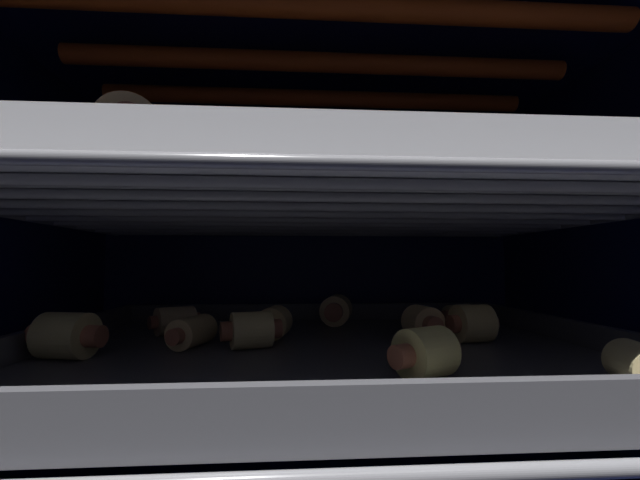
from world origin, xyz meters
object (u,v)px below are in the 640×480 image
Objects in this scene: pig_in_blanket_lower_7 at (336,310)px; pig_in_blanket_lower_10 at (459,316)px; oven_rack_lower at (322,364)px; heating_element at (322,62)px; baking_tray_upper at (322,206)px; pig_in_blanket_lower_0 at (472,323)px; pig_in_blanket_lower_8 at (251,330)px; pig_in_blanket_lower_1 at (192,331)px; pig_in_blanket_lower_6 at (425,353)px; pig_in_blanket_lower_4 at (274,323)px; pig_in_blanket_lower_5 at (423,322)px; pig_in_blanket_upper_3 at (473,189)px; pig_in_blanket_upper_0 at (280,184)px; pig_in_blanket_lower_9 at (175,321)px; pig_in_blanket_upper_5 at (272,202)px; baking_tray_lower at (322,351)px; pig_in_blanket_upper_1 at (126,185)px; pig_in_blanket_upper_7 at (125,134)px; pig_in_blanket_upper_6 at (114,191)px; pig_in_blanket_lower_3 at (67,335)px; pig_in_blanket_upper_2 at (490,157)px; pig_in_blanket_upper_4 at (513,184)px; oven_rack_upper at (322,217)px.

pig_in_blanket_lower_10 is (13.35, -2.60, -0.44)cm from pig_in_blanket_lower_7.
heating_element is at bearing -90.00° from oven_rack_lower.
pig_in_blanket_lower_0 is at bearing 5.71° from baking_tray_upper.
pig_in_blanket_lower_8 is at bearing 179.57° from baking_tray_upper.
pig_in_blanket_lower_0 is 24.32cm from pig_in_blanket_lower_1.
pig_in_blanket_lower_6 is 21.89cm from pig_in_blanket_lower_10.
pig_in_blanket_lower_4 is 0.93× the size of pig_in_blanket_lower_7.
pig_in_blanket_upper_3 is (4.65, -0.91, 12.39)cm from pig_in_blanket_lower_5.
pig_in_blanket_upper_3 reaches higher than pig_in_blanket_lower_6.
pig_in_blanket_lower_0 is at bearing 7.78° from pig_in_blanket_upper_0.
pig_in_blanket_lower_8 is at bearing 140.35° from pig_in_blanket_lower_6.
pig_in_blanket_lower_9 is 17.99cm from pig_in_blanket_upper_0.
pig_in_blanket_upper_5 is (-4.84, 11.49, 15.18)cm from oven_rack_lower.
pig_in_blanket_lower_7 is at bearing 40.31° from pig_in_blanket_lower_1.
pig_in_blanket_lower_9 reaches higher than baking_tray_lower.
pig_in_blanket_upper_7 reaches higher than pig_in_blanket_upper_1.
pig_in_blanket_lower_9 is at bearing 142.07° from pig_in_blanket_upper_0.
pig_in_blanket_upper_5 is at bearing 112.84° from baking_tray_lower.
pig_in_blanket_lower_6 is (5.55, -9.42, -22.83)cm from heating_element.
pig_in_blanket_upper_6 is (-15.47, 5.29, 0.20)cm from pig_in_blanket_upper_0.
pig_in_blanket_lower_7 is at bearing 35.27° from pig_in_blanket_lower_3.
pig_in_blanket_upper_3 reaches higher than baking_tray_lower.
pig_in_blanket_lower_1 is 1.18× the size of pig_in_blanket_upper_0.
heating_element is 0.84× the size of oven_rack_lower.
pig_in_blanket_lower_7 is 16.28cm from baking_tray_upper.
pig_in_blanket_lower_6 reaches higher than pig_in_blanket_lower_1.
pig_in_blanket_lower_0 is 0.82× the size of pig_in_blanket_upper_2.
pig_in_blanket_lower_5 is at bearing 17.98° from baking_tray_lower.
pig_in_blanket_lower_7 is (2.51, 12.49, 1.93)cm from baking_tray_lower.
pig_in_blanket_upper_7 reaches higher than baking_tray_lower.
pig_in_blanket_upper_4 is (1.46, -4.18, -0.40)cm from pig_in_blanket_upper_3.
baking_tray_upper reaches higher than pig_in_blanket_lower_9.
pig_in_blanket_upper_0 reaches higher than oven_rack_upper.
baking_tray_lower is 12.89cm from pig_in_blanket_lower_7.
pig_in_blanket_lower_7 is 1.06× the size of pig_in_blanket_upper_5.
pig_in_blanket_lower_1 is at bearing -62.58° from pig_in_blanket_lower_9.
pig_in_blanket_lower_6 is at bearing -107.66° from pig_in_blanket_lower_5.
pig_in_blanket_lower_4 is 19.20cm from pig_in_blanket_upper_6.
pig_in_blanket_lower_10 is at bearing 29.23° from pig_in_blanket_upper_0.
pig_in_blanket_lower_1 is 1.08× the size of pig_in_blanket_upper_2.
oven_rack_lower is 8.62× the size of pig_in_blanket_lower_1.
pig_in_blanket_lower_8 is 16.09cm from pig_in_blanket_upper_1.
oven_rack_upper is 8.98× the size of pig_in_blanket_upper_3.
pig_in_blanket_lower_6 is 0.90× the size of pig_in_blanket_upper_7.
baking_tray_upper is 8.93× the size of pig_in_blanket_upper_0.
heating_element is 13.49cm from oven_rack_upper.
pig_in_blanket_lower_9 is 31.67cm from pig_in_blanket_upper_2.
pig_in_blanket_upper_5 reaches higher than pig_in_blanket_lower_4.
pig_in_blanket_lower_0 reaches higher than pig_in_blanket_lower_6.
pig_in_blanket_lower_1 is 7.34cm from pig_in_blanket_lower_4.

